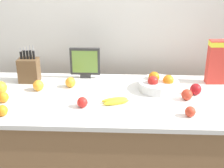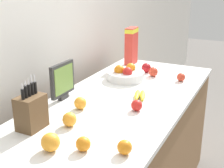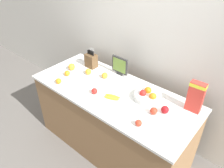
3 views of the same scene
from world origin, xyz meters
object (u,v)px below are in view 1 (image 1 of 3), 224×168
orange_back_center (38,85)px  banana_bunch (115,101)px  fruit_bowl (158,84)px  apple_by_knife_block (190,112)px  cereal_box (218,60)px  apple_near_bananas (82,102)px  apple_leftmost (187,95)px  orange_front_left (1,88)px  knife_block (29,70)px  orange_front_right (2,111)px  orange_front_center (3,97)px  orange_by_cereal (70,82)px  apple_middle (196,89)px  small_monitor (85,62)px

orange_back_center → banana_bunch: bearing=-18.3°
fruit_bowl → apple_by_knife_block: size_ratio=4.52×
cereal_box → apple_near_bananas: (-0.95, -0.44, -0.14)m
cereal_box → fruit_bowl: cereal_box is taller
apple_by_knife_block → apple_leftmost: 0.23m
fruit_bowl → orange_front_left: (-1.10, -0.12, 0.00)m
banana_bunch → orange_back_center: 0.58m
knife_block → orange_front_right: 0.54m
apple_by_knife_block → orange_front_center: (-1.19, 0.14, 0.00)m
orange_front_left → orange_by_cereal: size_ratio=1.17×
fruit_bowl → orange_back_center: (-0.85, -0.06, -0.00)m
fruit_bowl → cereal_box: bearing=18.0°
orange_by_cereal → orange_front_right: orange_by_cereal is taller
apple_middle → orange_front_right: bearing=-163.7°
banana_bunch → orange_front_center: bearing=-179.0°
knife_block → orange_back_center: knife_block is taller
apple_middle → orange_by_cereal: bearing=174.2°
cereal_box → apple_near_bananas: size_ratio=4.82×
cereal_box → orange_front_center: cereal_box is taller
small_monitor → apple_leftmost: 0.81m
orange_by_cereal → orange_front_right: bearing=-127.1°
fruit_bowl → orange_front_center: size_ratio=4.17×
orange_by_cereal → orange_back_center: orange_back_center is taller
fruit_bowl → apple_leftmost: (0.17, -0.16, -0.00)m
orange_front_left → orange_front_center: 0.15m
orange_front_center → fruit_bowl: bearing=13.7°
small_monitor → orange_back_center: small_monitor is taller
fruit_bowl → banana_bunch: 0.38m
orange_front_left → fruit_bowl: bearing=6.2°
banana_bunch → apple_middle: 0.57m
orange_by_cereal → orange_front_right: 0.56m
apple_by_knife_block → orange_by_cereal: size_ratio=0.85×
apple_by_knife_block → orange_back_center: 1.06m
apple_middle → small_monitor: bearing=161.0°
apple_leftmost → orange_front_center: (-1.21, -0.09, -0.00)m
cereal_box → fruit_bowl: 0.48m
apple_by_knife_block → orange_front_left: bearing=167.6°
orange_front_center → orange_back_center: 0.27m
knife_block → small_monitor: knife_block is taller
small_monitor → orange_front_right: bearing=-124.0°
orange_front_center → small_monitor: bearing=42.8°
orange_front_left → orange_by_cereal: 0.48m
knife_block → orange_front_left: knife_block is taller
fruit_bowl → apple_by_knife_block: 0.42m
cereal_box → apple_leftmost: (-0.27, -0.31, -0.14)m
fruit_bowl → orange_by_cereal: (-0.64, 0.01, -0.00)m
apple_by_knife_block → orange_by_cereal: bearing=152.7°
apple_by_knife_block → knife_block: bearing=155.8°
small_monitor → orange_front_right: size_ratio=3.54×
knife_block → apple_near_bananas: (0.46, -0.41, -0.06)m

